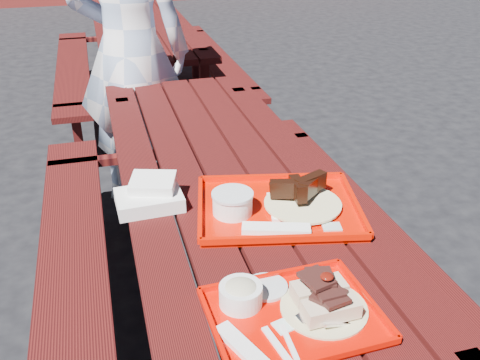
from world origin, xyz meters
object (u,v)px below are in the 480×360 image
(picnic_table_near, at_px, (229,224))
(far_tray, at_px, (276,206))
(picnic_table_far, at_px, (144,47))
(near_tray, at_px, (291,304))
(person, at_px, (130,51))

(picnic_table_near, height_order, far_tray, far_tray)
(picnic_table_far, bearing_deg, near_tray, -90.55)
(person, bearing_deg, far_tray, 119.45)
(near_tray, relative_size, far_tray, 0.71)
(picnic_table_near, relative_size, person, 1.34)
(picnic_table_far, distance_m, person, 1.53)
(picnic_table_far, distance_m, far_tray, 3.08)
(picnic_table_far, xyz_separation_m, far_tray, (0.08, -3.07, 0.22))
(picnic_table_near, relative_size, near_tray, 5.90)
(far_tray, bearing_deg, near_tray, -104.67)
(picnic_table_near, height_order, person, person)
(picnic_table_far, xyz_separation_m, person, (-0.21, -1.48, 0.34))
(picnic_table_near, bearing_deg, picnic_table_far, 90.00)
(picnic_table_near, bearing_deg, person, 99.19)
(picnic_table_near, relative_size, far_tray, 4.18)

